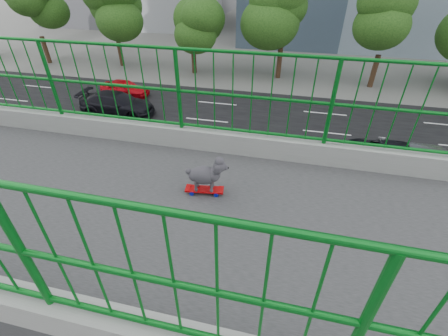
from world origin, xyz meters
TOP-DOWN VIEW (x-y plane):
  - road at (-13.00, 0.00)m, footprint 18.00×90.00m
  - street_trees at (-26.03, 1.06)m, footprint 5.30×60.40m
  - skateboard at (-0.38, 4.63)m, footprint 0.19×0.47m
  - poodle at (-0.38, 4.66)m, footprint 0.25×0.50m
  - car_0 at (-6.00, 4.22)m, footprint 1.75×4.34m
  - car_2 at (-12.40, 11.46)m, footprint 2.57×5.57m
  - car_3 at (-15.60, -6.43)m, footprint 2.16×5.31m
  - car_4 at (-18.80, -7.56)m, footprint 1.55×3.85m
  - car_5 at (-6.00, -5.09)m, footprint 1.57×4.52m
  - car_6 at (-9.20, -7.49)m, footprint 2.57×5.58m
  - car_7 at (-12.40, 12.93)m, footprint 2.18×5.36m

SIDE VIEW (x-z plane):
  - road at x=-13.00m, z-range 0.00..0.02m
  - car_4 at x=-18.80m, z-range 0.00..1.31m
  - car_0 at x=-6.00m, z-range 0.00..1.48m
  - car_5 at x=-6.00m, z-range 0.00..1.49m
  - car_3 at x=-15.60m, z-range 0.00..1.54m
  - car_2 at x=-12.40m, z-range 0.00..1.55m
  - car_6 at x=-9.20m, z-range 0.00..1.55m
  - car_7 at x=-12.40m, z-range 0.00..1.56m
  - street_trees at x=-26.03m, z-range 1.09..8.35m
  - skateboard at x=-0.38m, z-range 7.02..7.08m
  - poodle at x=-0.38m, z-range 7.08..7.49m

